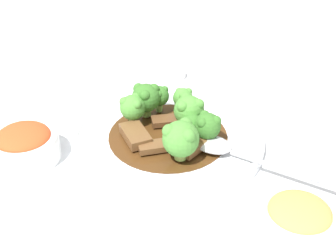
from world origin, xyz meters
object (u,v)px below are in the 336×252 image
(beef_strip_0, at_px, (163,146))
(side_bowl_kimchi, at_px, (24,144))
(beef_strip_1, at_px, (192,144))
(broccoli_floret_2, at_px, (181,138))
(broccoli_floret_3, at_px, (207,126))
(broccoli_floret_0, at_px, (189,110))
(beef_strip_2, at_px, (167,121))
(serving_spoon, at_px, (224,149))
(beef_strip_3, at_px, (135,135))
(broccoli_floret_4, at_px, (183,98))
(main_plate, at_px, (168,138))
(broccoli_floret_6, at_px, (192,125))
(sauce_dish, at_px, (170,73))
(broccoli_floret_1, at_px, (146,97))
(side_bowl_appetizer, at_px, (299,218))
(broccoli_floret_7, at_px, (159,96))
(broccoli_floret_5, at_px, (133,107))

(beef_strip_0, distance_m, side_bowl_kimchi, 0.22)
(beef_strip_1, relative_size, broccoli_floret_2, 1.12)
(beef_strip_0, xyz_separation_m, broccoli_floret_3, (0.06, 0.04, 0.02))
(beef_strip_1, height_order, broccoli_floret_0, broccoli_floret_0)
(beef_strip_2, distance_m, serving_spoon, 0.12)
(broccoli_floret_0, distance_m, broccoli_floret_2, 0.09)
(serving_spoon, bearing_deg, broccoli_floret_0, 140.99)
(broccoli_floret_2, bearing_deg, beef_strip_3, 158.47)
(beef_strip_2, height_order, broccoli_floret_4, broccoli_floret_4)
(beef_strip_1, relative_size, side_bowl_kimchi, 0.66)
(broccoli_floret_2, bearing_deg, broccoli_floret_0, 93.42)
(main_plate, distance_m, broccoli_floret_6, 0.05)
(sauce_dish, bearing_deg, broccoli_floret_6, -68.72)
(beef_strip_3, height_order, side_bowl_kimchi, side_bowl_kimchi)
(broccoli_floret_1, xyz_separation_m, side_bowl_appetizer, (0.26, -0.20, -0.03))
(beef_strip_0, height_order, broccoli_floret_7, broccoli_floret_7)
(broccoli_floret_5, height_order, side_bowl_kimchi, broccoli_floret_5)
(serving_spoon, bearing_deg, beef_strip_1, 179.45)
(broccoli_floret_1, bearing_deg, beef_strip_0, -58.95)
(main_plate, bearing_deg, broccoli_floret_5, 165.35)
(beef_strip_3, height_order, broccoli_floret_3, broccoli_floret_3)
(serving_spoon, distance_m, sauce_dish, 0.30)
(side_bowl_kimchi, height_order, side_bowl_appetizer, side_bowl_kimchi)
(sauce_dish, bearing_deg, broccoli_floret_7, -83.34)
(beef_strip_0, distance_m, broccoli_floret_0, 0.08)
(beef_strip_2, distance_m, side_bowl_kimchi, 0.23)
(side_bowl_appetizer, bearing_deg, broccoli_floret_0, 135.50)
(broccoli_floret_0, relative_size, broccoli_floret_3, 1.15)
(beef_strip_3, xyz_separation_m, serving_spoon, (0.14, -0.00, -0.00))
(serving_spoon, height_order, sauce_dish, serving_spoon)
(beef_strip_2, bearing_deg, broccoli_floret_7, 123.44)
(beef_strip_1, relative_size, broccoli_floret_6, 1.72)
(broccoli_floret_1, bearing_deg, broccoli_floret_6, -27.72)
(broccoli_floret_1, bearing_deg, broccoli_floret_7, 47.56)
(broccoli_floret_3, height_order, broccoli_floret_4, broccoli_floret_3)
(beef_strip_3, distance_m, broccoli_floret_7, 0.10)
(broccoli_floret_1, relative_size, broccoli_floret_7, 1.24)
(broccoli_floret_4, height_order, serving_spoon, broccoli_floret_4)
(broccoli_floret_5, bearing_deg, beef_strip_2, 13.56)
(beef_strip_3, relative_size, broccoli_floret_4, 1.71)
(broccoli_floret_0, bearing_deg, broccoli_floret_4, 112.12)
(beef_strip_2, height_order, side_bowl_appetizer, side_bowl_appetizer)
(beef_strip_1, bearing_deg, broccoli_floret_4, 109.71)
(beef_strip_2, relative_size, broccoli_floret_1, 0.98)
(serving_spoon, bearing_deg, main_plate, 163.86)
(broccoli_floret_2, bearing_deg, beef_strip_1, 69.67)
(beef_strip_1, height_order, broccoli_floret_6, broccoli_floret_6)
(side_bowl_kimchi, bearing_deg, broccoli_floret_7, 41.67)
(broccoli_floret_3, bearing_deg, broccoli_floret_5, 170.18)
(main_plate, xyz_separation_m, broccoli_floret_3, (0.07, -0.01, 0.04))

